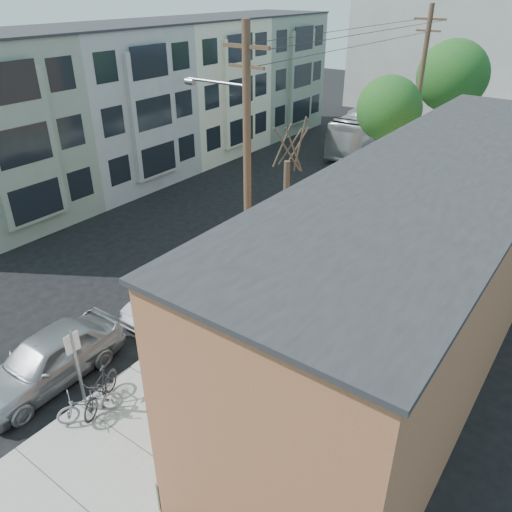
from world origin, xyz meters
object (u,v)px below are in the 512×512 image
Objects in this scene: parking_meter_near at (183,315)px; car_3 at (327,198)px; sign_post at (77,364)px; cyclist at (276,306)px; patio_chair_a at (243,400)px; car_4 at (360,172)px; car_0 at (48,359)px; patron_grey at (204,397)px; car_1 at (175,294)px; tree_leafy_far at (452,76)px; patio_chair_b at (223,412)px; parked_bike_a at (100,390)px; tree_leafy_mid at (389,109)px; tree_bare at (285,221)px; bus at (374,127)px; parking_meter_far at (316,224)px; parked_bike_b at (90,404)px; patron_green at (265,369)px; car_2 at (253,246)px.

car_3 reaches higher than parking_meter_near.
cyclist is (2.14, 6.74, -0.94)m from sign_post.
patio_chair_a is 0.22× the size of car_4.
car_0 is at bearing -90.51° from car_4.
car_1 is (-4.63, 3.56, -0.26)m from patron_grey.
car_3 is at bearing 96.37° from parking_meter_near.
parking_meter_near is at bearing -91.23° from tree_leafy_far.
parking_meter_near is 1.41× the size of patio_chair_b.
tree_leafy_far is (0.45, 29.96, 3.86)m from sign_post.
parked_bike_a is 2.31m from car_0.
tree_leafy_mid reaches higher than car_1.
car_1 is at bearing -134.33° from patron_grey.
parking_meter_near reaches higher than car_4.
tree_leafy_far reaches higher than patio_chair_a.
tree_bare is 3.06× the size of patron_grey.
bus is at bearing 96.84° from car_1.
parking_meter_far reaches higher than car_4.
parking_meter_near is 9.22m from parking_meter_far.
bus reaches higher than parked_bike_b.
patron_green is at bearing -61.43° from tree_bare.
bus is at bearing 75.75° from parked_bike_a.
parking_meter_near is 1.00× the size of parking_meter_far.
sign_post is at bearing -150.85° from parked_bike_a.
car_0 is at bearing 53.26° from cyclist.
patron_grey reaches higher than car_3.
tree_leafy_mid reaches higher than sign_post.
patio_chair_b is (3.19, -28.05, -5.10)m from tree_leafy_far.
tree_leafy_far is 8.96× the size of patio_chair_b.
patron_green is 3.56m from cyclist.
car_1 is at bearing -100.07° from parking_meter_far.
car_2 is at bearing 100.99° from patio_chair_b.
bus reaches higher than parking_meter_far.
tree_leafy_mid is at bearing -163.67° from patron_green.
bus reaches higher than parking_meter_near.
parking_meter_near is at bearing -90.00° from parking_meter_far.
patron_grey is 0.88× the size of parked_bike_b.
patio_chair_b is (3.19, -17.62, -4.80)m from tree_leafy_mid.
sign_post is at bearing -66.81° from patron_grey.
patron_grey reaches higher than patio_chair_a.
car_1 is at bearing -88.93° from car_4.
tree_bare is at bearing 129.82° from patio_chair_a.
car_1 is at bearing 144.15° from parking_meter_near.
patron_grey is 0.90× the size of patron_green.
bus reaches higher than car_0.
sign_post reaches higher than car_4.
bus is (-5.07, 20.09, -1.09)m from tree_bare.
car_1 is (-5.19, 3.43, 0.12)m from patio_chair_b.
bus is at bearing 126.32° from parked_bike_b.
tree_bare is at bearing -90.00° from tree_leafy_far.
bus reaches higher than car_2.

